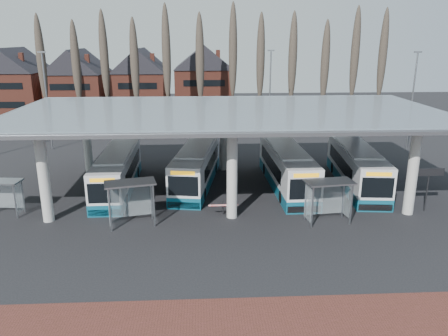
{
  "coord_description": "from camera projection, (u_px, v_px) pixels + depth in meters",
  "views": [
    {
      "loc": [
        -1.91,
        -24.42,
        11.5
      ],
      "look_at": [
        -0.29,
        7.0,
        2.08
      ],
      "focal_mm": 35.0,
      "sensor_mm": 36.0,
      "label": 1
    }
  ],
  "objects": [
    {
      "name": "shelter_0",
      "position": [
        3.0,
        189.0,
        29.16
      ],
      "size": [
        2.73,
        1.57,
        2.42
      ],
      "rotation": [
        0.0,
        0.0,
        -0.11
      ],
      "color": "gray",
      "rests_on": "ground"
    },
    {
      "name": "lamp_post_b",
      "position": [
        270.0,
        93.0,
        50.4
      ],
      "size": [
        0.8,
        0.16,
        10.17
      ],
      "color": "slate",
      "rests_on": "ground"
    },
    {
      "name": "barrier",
      "position": [
        223.0,
        206.0,
        29.03
      ],
      "size": [
        1.97,
        0.55,
        0.98
      ],
      "rotation": [
        0.0,
        0.0,
        0.03
      ],
      "color": "black",
      "rests_on": "ground"
    },
    {
      "name": "bus_3",
      "position": [
        356.0,
        167.0,
        35.08
      ],
      "size": [
        3.55,
        11.68,
        3.2
      ],
      "rotation": [
        0.0,
        0.0,
        -0.1
      ],
      "color": "silver",
      "rests_on": "ground"
    },
    {
      "name": "info_sign_0",
      "position": [
        429.0,
        175.0,
        29.48
      ],
      "size": [
        2.05,
        0.19,
        3.05
      ],
      "rotation": [
        0.0,
        0.0,
        0.04
      ],
      "color": "black",
      "rests_on": "ground"
    },
    {
      "name": "bus_1",
      "position": [
        197.0,
        166.0,
        35.36
      ],
      "size": [
        4.1,
        11.5,
        3.13
      ],
      "rotation": [
        0.0,
        0.0,
        -0.15
      ],
      "color": "silver",
      "rests_on": "ground"
    },
    {
      "name": "lamp_post_c",
      "position": [
        412.0,
        99.0,
        45.35
      ],
      "size": [
        0.8,
        0.16,
        10.17
      ],
      "color": "slate",
      "rests_on": "ground"
    },
    {
      "name": "townhouse_row",
      "position": [
        110.0,
        76.0,
        66.37
      ],
      "size": [
        36.8,
        10.3,
        12.25
      ],
      "color": "brown",
      "rests_on": "ground"
    },
    {
      "name": "ground",
      "position": [
        235.0,
        233.0,
        26.76
      ],
      "size": [
        140.0,
        140.0,
        0.0
      ],
      "primitive_type": "plane",
      "color": "black",
      "rests_on": "ground"
    },
    {
      "name": "shelter_2",
      "position": [
        328.0,
        192.0,
        27.89
      ],
      "size": [
        3.19,
        1.87,
        2.81
      ],
      "rotation": [
        0.0,
        0.0,
        0.12
      ],
      "color": "gray",
      "rests_on": "ground"
    },
    {
      "name": "bus_0",
      "position": [
        117.0,
        172.0,
        34.0
      ],
      "size": [
        2.55,
        11.02,
        3.05
      ],
      "rotation": [
        0.0,
        0.0,
        0.02
      ],
      "color": "silver",
      "rests_on": "ground"
    },
    {
      "name": "station_canopy",
      "position": [
        227.0,
        118.0,
        32.78
      ],
      "size": [
        32.0,
        16.0,
        6.34
      ],
      "color": "beige",
      "rests_on": "ground"
    },
    {
      "name": "shelter_1",
      "position": [
        130.0,
        193.0,
        27.47
      ],
      "size": [
        3.39,
        2.22,
        2.89
      ],
      "rotation": [
        0.0,
        0.0,
        0.23
      ],
      "color": "gray",
      "rests_on": "ground"
    },
    {
      "name": "poplar_row",
      "position": [
        216.0,
        60.0,
        55.81
      ],
      "size": [
        45.1,
        1.1,
        14.5
      ],
      "color": "#473D33",
      "rests_on": "ground"
    },
    {
      "name": "bus_2",
      "position": [
        287.0,
        168.0,
        34.8
      ],
      "size": [
        2.79,
        11.68,
        3.23
      ],
      "rotation": [
        0.0,
        0.0,
        0.03
      ],
      "color": "silver",
      "rests_on": "ground"
    },
    {
      "name": "lamp_post_a",
      "position": [
        47.0,
        99.0,
        45.39
      ],
      "size": [
        0.8,
        0.16,
        10.17
      ],
      "color": "slate",
      "rests_on": "ground"
    }
  ]
}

